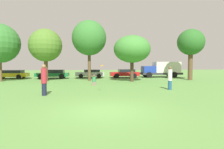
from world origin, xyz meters
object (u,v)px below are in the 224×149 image
parked_car_silver (90,73)px  tree_4 (191,43)px  tree_0 (0,43)px  parked_car_green (53,74)px  parked_car_red (125,73)px  tree_2 (89,38)px  person_thrower (44,80)px  tree_3 (132,49)px  frisbee (102,66)px  delivery_truck_blue (162,69)px  person_catcher (170,78)px  bystander_sitting (94,81)px  parked_car_yellow (11,74)px  tree_1 (46,46)px

parked_car_silver → tree_4: bearing=156.2°
tree_0 → tree_4: size_ratio=1.03×
parked_car_green → parked_car_red: parked_car_red is taller
tree_2 → person_thrower: bearing=-105.6°
person_thrower → tree_3: size_ratio=0.37×
person_thrower → parked_car_red: size_ratio=0.46×
frisbee → delivery_truck_blue: delivery_truck_blue is taller
delivery_truck_blue → parked_car_silver: bearing=-0.8°
person_catcher → delivery_truck_blue: 14.38m
tree_2 → tree_4: 12.42m
parked_car_red → parked_car_silver: bearing=-6.3°
tree_3 → parked_car_green: tree_3 is taller
bystander_sitting → parked_car_green: (-5.27, 9.18, 0.25)m
frisbee → parked_car_yellow: (-11.33, 14.90, -1.21)m
tree_0 → tree_1: bearing=1.4°
person_thrower → tree_4: size_ratio=0.31×
frisbee → parked_car_silver: frisbee is taller
person_catcher → tree_1: 14.69m
person_thrower → tree_2: (2.85, 10.22, 4.02)m
person_catcher → bystander_sitting: bearing=-43.6°
tree_3 → parked_car_yellow: tree_3 is taller
parked_car_yellow → parked_car_green: size_ratio=1.01×
bystander_sitting → tree_0: bearing=152.8°
bystander_sitting → parked_car_silver: parked_car_silver is taller
parked_car_red → tree_3: bearing=86.9°
tree_2 → tree_4: size_ratio=1.13×
tree_0 → tree_1: size_ratio=1.07×
tree_4 → parked_car_yellow: tree_4 is taller
bystander_sitting → delivery_truck_blue: (10.60, 9.72, 0.85)m
tree_1 → person_thrower: bearing=-78.5°
tree_2 → delivery_truck_blue: 12.54m
parked_car_green → delivery_truck_blue: (15.87, 0.54, 0.60)m
bystander_sitting → person_catcher: bearing=-33.9°
tree_3 → parked_car_yellow: size_ratio=1.16×
tree_2 → parked_car_silver: (0.18, 5.12, -4.36)m
parked_car_yellow → tree_3: bearing=157.3°
person_catcher → parked_car_green: bearing=-59.8°
tree_0 → parked_car_green: 7.34m
frisbee → parked_car_red: bearing=72.7°
person_thrower → person_catcher: 8.95m
bystander_sitting → parked_car_green: 10.59m
bystander_sitting → delivery_truck_blue: bearing=42.5°
tree_4 → parked_car_yellow: 24.03m
person_thrower → frisbee: bearing=-3.3°
person_catcher → tree_4: bearing=-138.0°
tree_2 → parked_car_yellow: 12.57m
tree_3 → parked_car_red: 6.82m
bystander_sitting → person_thrower: bearing=-121.4°
parked_car_green → parked_car_red: 10.07m
frisbee → tree_1: size_ratio=0.04×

